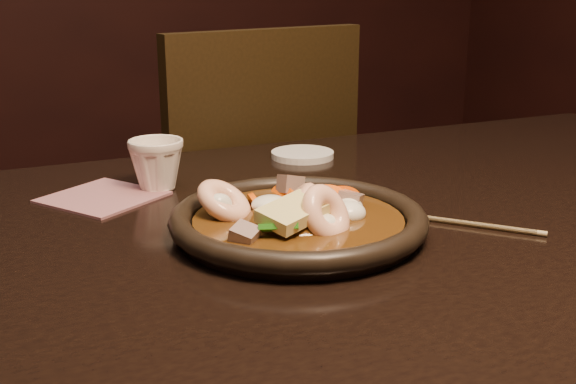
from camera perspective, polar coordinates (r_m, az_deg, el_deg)
name	(u,v)px	position (r m, az deg, el deg)	size (l,w,h in m)	color
table	(361,274)	(0.96, 5.83, -6.46)	(1.60, 0.90, 0.75)	black
chair	(235,230)	(1.57, -4.21, -2.98)	(0.53, 0.53, 0.96)	black
plate	(298,222)	(0.87, 0.82, -2.35)	(0.31, 0.31, 0.03)	black
stirfry	(298,215)	(0.87, 0.80, -1.81)	(0.22, 0.20, 0.07)	#3D230B
soy_dish	(263,240)	(0.84, -1.96, -3.82)	(0.11, 0.11, 0.02)	white
saucer_right	(302,155)	(1.24, 1.15, 2.98)	(0.11, 0.11, 0.01)	white
tea_cup	(157,163)	(1.06, -10.34, 2.27)	(0.08, 0.08, 0.08)	white
chopsticks	(447,221)	(0.94, 12.45, -2.23)	(0.17, 0.19, 0.01)	#9E875A
napkin	(103,197)	(1.05, -14.41, -0.40)	(0.14, 0.14, 0.00)	#975D63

